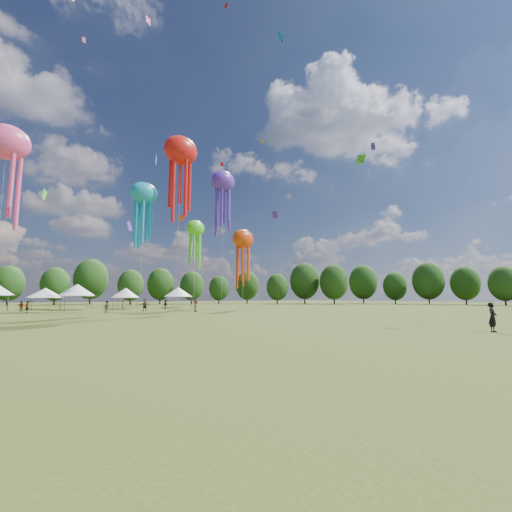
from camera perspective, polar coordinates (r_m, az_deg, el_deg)
ground at (r=20.02m, az=21.37°, el=-12.57°), size 300.00×300.00×0.00m
observer_main at (r=25.93m, az=34.80°, el=-8.40°), size 0.66×0.44×1.81m
spectator_near at (r=49.44m, az=-23.69°, el=-7.83°), size 1.01×0.98×1.65m
spectators_far at (r=60.64m, az=-17.96°, el=-7.76°), size 29.01×24.42×1.81m
festival_tents at (r=67.12m, az=-26.55°, el=-5.29°), size 35.20×11.85×4.46m
show_kites at (r=58.60m, az=-13.07°, el=10.18°), size 43.61×21.97×29.86m
small_kites at (r=64.88m, az=-19.50°, el=21.41°), size 72.85×60.35×42.09m
treeline at (r=74.34m, az=-26.92°, el=-2.73°), size 201.57×95.24×13.43m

